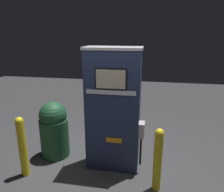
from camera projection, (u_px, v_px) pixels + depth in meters
ground_plane at (111, 172)px, 3.61m from camera, size 14.00×14.00×0.00m
gas_pump at (113, 110)px, 3.51m from camera, size 0.96×0.44×2.01m
safety_bollard at (158, 158)px, 3.08m from camera, size 0.12×0.12×0.96m
trash_bin at (54, 129)px, 3.97m from camera, size 0.52×0.52×1.04m
safety_bollard_far at (22, 146)px, 3.40m from camera, size 0.12×0.12×1.00m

